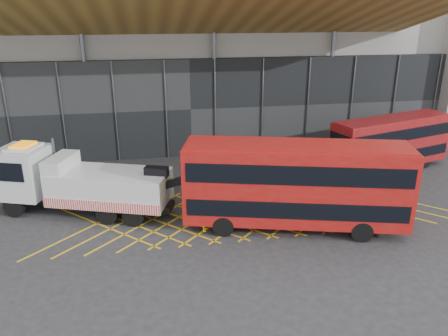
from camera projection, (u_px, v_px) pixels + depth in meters
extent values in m
plane|color=#28282B|center=(179.00, 217.00, 26.24)|extent=(120.00, 120.00, 0.00)
cube|color=yellow|center=(97.00, 223.00, 25.44)|extent=(7.16, 7.16, 0.01)
cube|color=yellow|center=(97.00, 223.00, 25.44)|extent=(7.16, 7.16, 0.01)
cube|color=yellow|center=(125.00, 221.00, 25.70)|extent=(7.16, 7.16, 0.01)
cube|color=yellow|center=(125.00, 221.00, 25.70)|extent=(7.16, 7.16, 0.01)
cube|color=yellow|center=(153.00, 219.00, 25.97)|extent=(7.16, 7.16, 0.01)
cube|color=yellow|center=(153.00, 219.00, 25.97)|extent=(7.16, 7.16, 0.01)
cube|color=yellow|center=(179.00, 217.00, 26.24)|extent=(7.16, 7.16, 0.01)
cube|color=yellow|center=(179.00, 217.00, 26.24)|extent=(7.16, 7.16, 0.01)
cube|color=yellow|center=(206.00, 215.00, 26.50)|extent=(7.16, 7.16, 0.01)
cube|color=yellow|center=(206.00, 215.00, 26.50)|extent=(7.16, 7.16, 0.01)
cube|color=yellow|center=(232.00, 213.00, 26.77)|extent=(7.16, 7.16, 0.01)
cube|color=yellow|center=(232.00, 213.00, 26.77)|extent=(7.16, 7.16, 0.01)
cube|color=yellow|center=(257.00, 211.00, 27.04)|extent=(7.16, 7.16, 0.01)
cube|color=yellow|center=(257.00, 211.00, 27.04)|extent=(7.16, 7.16, 0.01)
cube|color=yellow|center=(282.00, 209.00, 27.30)|extent=(7.16, 7.16, 0.01)
cube|color=yellow|center=(282.00, 209.00, 27.30)|extent=(7.16, 7.16, 0.01)
cube|color=yellow|center=(306.00, 207.00, 27.57)|extent=(7.16, 7.16, 0.01)
cube|color=yellow|center=(306.00, 207.00, 27.57)|extent=(7.16, 7.16, 0.01)
cube|color=yellow|center=(330.00, 205.00, 27.83)|extent=(7.16, 7.16, 0.01)
cube|color=yellow|center=(330.00, 205.00, 27.83)|extent=(7.16, 7.16, 0.01)
cube|color=yellow|center=(353.00, 203.00, 28.10)|extent=(7.16, 7.16, 0.01)
cube|color=yellow|center=(353.00, 203.00, 28.10)|extent=(7.16, 7.16, 0.01)
cube|color=yellow|center=(376.00, 201.00, 28.37)|extent=(7.16, 7.16, 0.01)
cube|color=yellow|center=(376.00, 201.00, 28.37)|extent=(7.16, 7.16, 0.01)
cube|color=yellow|center=(399.00, 199.00, 28.63)|extent=(7.16, 7.16, 0.01)
cube|color=yellow|center=(399.00, 199.00, 28.63)|extent=(7.16, 7.16, 0.01)
cube|color=gray|center=(181.00, 39.00, 40.99)|extent=(55.00, 14.00, 18.00)
cube|color=black|center=(190.00, 108.00, 35.98)|extent=(55.00, 0.80, 8.00)
cube|color=brown|center=(164.00, 13.00, 29.63)|extent=(40.00, 11.93, 4.07)
cylinder|color=#595B60|center=(88.00, 100.00, 34.12)|extent=(0.36, 0.36, 10.00)
cylinder|color=#595B60|center=(214.00, 96.00, 35.78)|extent=(0.36, 0.36, 10.00)
cylinder|color=#595B60|center=(329.00, 92.00, 37.45)|extent=(0.36, 0.36, 10.00)
cube|color=black|center=(87.00, 201.00, 26.55)|extent=(10.54, 4.63, 0.40)
cube|color=silver|center=(24.00, 172.00, 26.55)|extent=(3.50, 3.57, 2.95)
cube|color=black|center=(2.00, 163.00, 26.58)|extent=(0.88, 2.37, 1.25)
cube|color=red|center=(7.00, 193.00, 27.27)|extent=(1.24, 2.88, 0.62)
cube|color=orange|center=(23.00, 145.00, 25.92)|extent=(1.41, 1.62, 0.14)
cube|color=silver|center=(110.00, 186.00, 25.95)|extent=(7.57, 5.00, 1.81)
cube|color=red|center=(101.00, 207.00, 24.84)|extent=(6.66, 2.39, 0.62)
cube|color=silver|center=(61.00, 163.00, 25.93)|extent=(1.97, 2.94, 0.79)
cube|color=black|center=(157.00, 172.00, 25.14)|extent=(1.47, 0.98, 0.57)
cube|color=black|center=(176.00, 182.00, 25.17)|extent=(2.47, 1.19, 1.23)
cylinder|color=black|center=(14.00, 207.00, 26.11)|extent=(1.31, 0.79, 1.25)
cylinder|color=black|center=(36.00, 191.00, 28.32)|extent=(1.31, 0.79, 1.25)
cylinder|color=black|center=(133.00, 216.00, 25.01)|extent=(1.31, 0.79, 1.25)
cylinder|color=black|center=(147.00, 199.00, 27.21)|extent=(1.31, 0.79, 1.25)
cylinder|color=#595B60|center=(55.00, 157.00, 27.17)|extent=(0.16, 0.16, 2.49)
cube|color=#9E0F0C|center=(295.00, 183.00, 24.04)|extent=(12.54, 5.91, 4.31)
cube|color=black|center=(294.00, 200.00, 24.39)|extent=(12.09, 5.84, 0.94)
cube|color=black|center=(297.00, 167.00, 23.69)|extent=(12.09, 5.84, 1.06)
cube|color=black|center=(186.00, 195.00, 24.85)|extent=(0.70, 2.42, 1.44)
cube|color=black|center=(185.00, 163.00, 24.18)|extent=(0.70, 2.42, 1.06)
cube|color=yellow|center=(185.00, 178.00, 24.49)|extent=(0.57, 1.93, 0.39)
cube|color=#9E0F0C|center=(298.00, 145.00, 23.28)|extent=(12.25, 5.63, 0.13)
cylinder|color=black|center=(223.00, 226.00, 23.91)|extent=(1.20, 0.62, 1.16)
cylinder|color=black|center=(227.00, 206.00, 26.28)|extent=(1.20, 0.62, 1.16)
cylinder|color=black|center=(362.00, 232.00, 23.32)|extent=(1.20, 0.62, 1.16)
cylinder|color=black|center=(353.00, 211.00, 25.69)|extent=(1.20, 0.62, 1.16)
cube|color=maroon|center=(391.00, 142.00, 33.10)|extent=(10.35, 5.15, 3.57)
cube|color=black|center=(389.00, 152.00, 33.39)|extent=(9.98, 5.09, 0.78)
cube|color=black|center=(392.00, 131.00, 32.82)|extent=(9.98, 5.09, 0.87)
cube|color=black|center=(338.00, 162.00, 31.22)|extent=(0.65, 1.99, 1.19)
cube|color=black|center=(340.00, 140.00, 30.66)|extent=(0.65, 1.99, 0.87)
cube|color=yellow|center=(339.00, 150.00, 30.91)|extent=(0.53, 1.59, 0.32)
cube|color=maroon|center=(394.00, 118.00, 32.47)|extent=(10.11, 4.91, 0.11)
cylinder|color=black|center=(366.00, 175.00, 31.50)|extent=(0.99, 0.54, 0.96)
cylinder|color=black|center=(347.00, 166.00, 33.21)|extent=(0.99, 0.54, 0.96)
cylinder|color=black|center=(425.00, 162.00, 34.11)|extent=(0.99, 0.54, 0.96)
cylinder|color=black|center=(404.00, 155.00, 35.82)|extent=(0.99, 0.54, 0.96)
imported|color=yellow|center=(204.00, 217.00, 24.40)|extent=(0.48, 0.65, 1.64)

